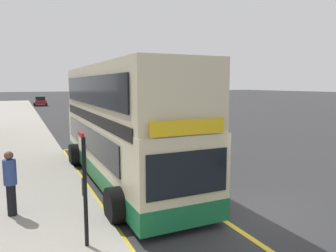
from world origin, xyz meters
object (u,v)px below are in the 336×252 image
object	(u,v)px
parked_car_navy_kerbside	(108,106)
parked_car_navy_distant	(118,114)
double_decker_bus	(122,127)
pedestrian_waiting_near_sign	(10,181)
parked_car_maroon_across	(40,101)
bus_stop_sign	(84,179)

from	to	relation	value
parked_car_navy_kerbside	parked_car_navy_distant	bearing A→B (deg)	-98.89
parked_car_navy_distant	double_decker_bus	bearing A→B (deg)	-107.14
parked_car_navy_distant	pedestrian_waiting_near_sign	xyz separation A→B (m)	(-9.10, -20.85, 0.32)
double_decker_bus	parked_car_navy_kerbside	size ratio (longest dim) A/B	2.57
parked_car_navy_kerbside	parked_car_maroon_across	xyz separation A→B (m)	(-7.51, 17.17, 0.00)
double_decker_bus	parked_car_navy_distant	xyz separation A→B (m)	(5.20, 18.40, -1.26)
bus_stop_sign	pedestrian_waiting_near_sign	world-z (taller)	bus_stop_sign
parked_car_navy_distant	parked_car_maroon_across	bearing A→B (deg)	99.05
parked_car_maroon_across	pedestrian_waiting_near_sign	bearing A→B (deg)	-94.43
bus_stop_sign	parked_car_navy_distant	bearing A→B (deg)	72.05
parked_car_navy_kerbside	parked_car_navy_distant	distance (m)	12.36
parked_car_navy_kerbside	pedestrian_waiting_near_sign	size ratio (longest dim) A/B	2.34
parked_car_navy_kerbside	double_decker_bus	bearing A→B (deg)	-102.48
double_decker_bus	pedestrian_waiting_near_sign	world-z (taller)	double_decker_bus
double_decker_bus	pedestrian_waiting_near_sign	size ratio (longest dim) A/B	6.01
bus_stop_sign	pedestrian_waiting_near_sign	distance (m)	2.97
double_decker_bus	parked_car_navy_kerbside	distance (m)	31.46
pedestrian_waiting_near_sign	bus_stop_sign	bearing A→B (deg)	-58.31
parked_car_maroon_across	parked_car_navy_distant	bearing A→B (deg)	-79.80
bus_stop_sign	parked_car_maroon_across	bearing A→B (deg)	87.64
parked_car_navy_distant	parked_car_maroon_across	size ratio (longest dim) A/B	1.00
double_decker_bus	parked_car_navy_kerbside	world-z (taller)	double_decker_bus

